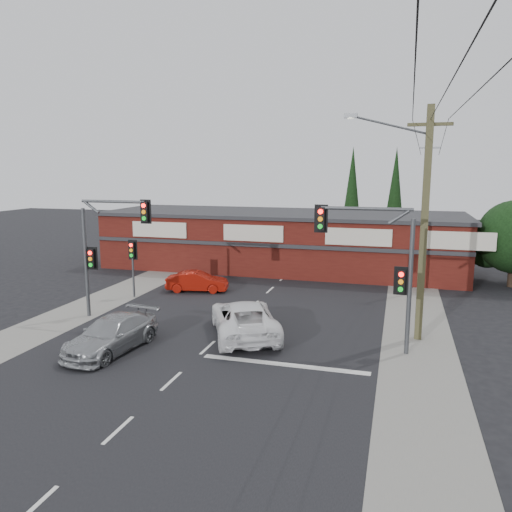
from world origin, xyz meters
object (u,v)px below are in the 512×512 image
(white_suv, at_px, (244,318))
(red_sedan, at_px, (197,281))
(utility_pole, at_px, (421,217))
(shop_building, at_px, (281,240))
(silver_suv, at_px, (112,334))

(white_suv, height_order, red_sedan, white_suv)
(red_sedan, distance_m, utility_pole, 14.49)
(white_suv, xyz_separation_m, shop_building, (-2.00, 15.64, 1.34))
(white_suv, height_order, silver_suv, white_suv)
(white_suv, relative_size, utility_pole, 0.57)
(white_suv, relative_size, red_sedan, 1.53)
(silver_suv, bearing_deg, utility_pole, 28.85)
(white_suv, relative_size, silver_suv, 1.19)
(shop_building, distance_m, utility_pole, 17.15)
(silver_suv, bearing_deg, shop_building, 88.34)
(shop_building, relative_size, utility_pole, 2.73)
(silver_suv, xyz_separation_m, shop_building, (2.67, 18.98, 1.44))
(silver_suv, distance_m, shop_building, 19.22)
(silver_suv, height_order, red_sedan, silver_suv)
(silver_suv, height_order, shop_building, shop_building)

